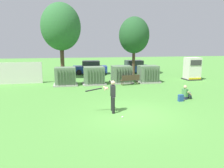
# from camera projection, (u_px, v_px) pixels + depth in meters

# --- Properties ---
(ground_plane) EXTENTS (96.00, 96.00, 0.00)m
(ground_plane) POSITION_uv_depth(u_px,v_px,m) (132.00, 114.00, 11.17)
(ground_plane) COLOR #51933D
(fence_panel) EXTENTS (4.80, 0.12, 2.00)m
(fence_panel) POSITION_uv_depth(u_px,v_px,m) (15.00, 73.00, 19.54)
(fence_panel) COLOR beige
(fence_panel) RESTS_ON ground
(transformer_west) EXTENTS (2.10, 1.70, 1.62)m
(transformer_west) POSITION_uv_depth(u_px,v_px,m) (65.00, 77.00, 18.95)
(transformer_west) COLOR #9E9B93
(transformer_west) RESTS_ON ground
(transformer_mid_west) EXTENTS (2.10, 1.70, 1.62)m
(transformer_mid_west) POSITION_uv_depth(u_px,v_px,m) (94.00, 76.00, 19.37)
(transformer_mid_west) COLOR #9E9B93
(transformer_mid_west) RESTS_ON ground
(transformer_mid_east) EXTENTS (2.10, 1.70, 1.62)m
(transformer_mid_east) POSITION_uv_depth(u_px,v_px,m) (121.00, 75.00, 20.19)
(transformer_mid_east) COLOR #9E9B93
(transformer_mid_east) RESTS_ON ground
(transformer_east) EXTENTS (2.10, 1.70, 1.62)m
(transformer_east) POSITION_uv_depth(u_px,v_px,m) (148.00, 74.00, 20.40)
(transformer_east) COLOR #9E9B93
(transformer_east) RESTS_ON ground
(generator_enclosure) EXTENTS (1.60, 1.40, 2.30)m
(generator_enclosure) POSITION_uv_depth(u_px,v_px,m) (192.00, 69.00, 21.90)
(generator_enclosure) COLOR #262626
(generator_enclosure) RESTS_ON ground
(park_bench) EXTENTS (1.84, 0.78, 0.92)m
(park_bench) POSITION_uv_depth(u_px,v_px,m) (130.00, 79.00, 19.13)
(park_bench) COLOR #4C3828
(park_bench) RESTS_ON ground
(batter) EXTENTS (1.61, 0.72, 1.74)m
(batter) POSITION_uv_depth(u_px,v_px,m) (112.00, 95.00, 11.39)
(batter) COLOR black
(batter) RESTS_ON ground
(sports_ball) EXTENTS (0.09, 0.09, 0.09)m
(sports_ball) POSITION_uv_depth(u_px,v_px,m) (122.00, 117.00, 10.64)
(sports_ball) COLOR white
(sports_ball) RESTS_ON ground
(seated_spectator) EXTENTS (0.78, 0.64, 0.96)m
(seated_spectator) POSITION_uv_depth(u_px,v_px,m) (186.00, 94.00, 14.22)
(seated_spectator) COLOR #282D4C
(seated_spectator) RESTS_ON ground
(backpack) EXTENTS (0.34, 0.28, 0.44)m
(backpack) POSITION_uv_depth(u_px,v_px,m) (181.00, 98.00, 13.71)
(backpack) COLOR #264C8C
(backpack) RESTS_ON ground
(tree_left) EXTENTS (4.12, 4.12, 7.87)m
(tree_left) POSITION_uv_depth(u_px,v_px,m) (61.00, 27.00, 22.08)
(tree_left) COLOR #4C3828
(tree_left) RESTS_ON ground
(tree_center_left) EXTENTS (3.55, 3.55, 6.78)m
(tree_center_left) POSITION_uv_depth(u_px,v_px,m) (134.00, 35.00, 24.79)
(tree_center_left) COLOR #4C3828
(tree_center_left) RESTS_ON ground
(parked_car_leftmost) EXTENTS (4.35, 2.24, 1.62)m
(parked_car_leftmost) POSITION_uv_depth(u_px,v_px,m) (90.00, 68.00, 26.20)
(parked_car_leftmost) COLOR navy
(parked_car_leftmost) RESTS_ON ground
(parked_car_left_of_center) EXTENTS (4.21, 1.94, 1.62)m
(parked_car_left_of_center) POSITION_uv_depth(u_px,v_px,m) (133.00, 67.00, 26.88)
(parked_car_left_of_center) COLOR navy
(parked_car_left_of_center) RESTS_ON ground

